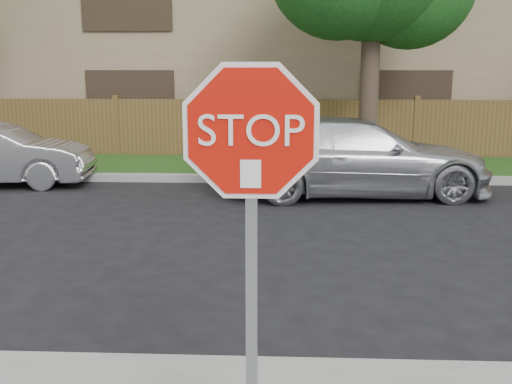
{
  "coord_description": "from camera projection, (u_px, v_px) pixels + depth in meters",
  "views": [
    {
      "loc": [
        0.5,
        -4.61,
        2.49
      ],
      "look_at": [
        0.33,
        -0.9,
        1.7
      ],
      "focal_mm": 42.0,
      "sensor_mm": 36.0,
      "label": 1
    }
  ],
  "objects": [
    {
      "name": "far_curb",
      "position": [
        260.0,
        179.0,
        12.99
      ],
      "size": [
        70.0,
        0.3,
        0.15
      ],
      "primitive_type": "cube",
      "color": "gray",
      "rests_on": "ground"
    },
    {
      "name": "stop_sign",
      "position": [
        251.0,
        191.0,
        3.21
      ],
      "size": [
        1.01,
        0.13,
        2.55
      ],
      "color": "gray",
      "rests_on": "sidewalk_near"
    },
    {
      "name": "fence",
      "position": [
        265.0,
        130.0,
        16.02
      ],
      "size": [
        70.0,
        0.12,
        1.6
      ],
      "primitive_type": "cube",
      "color": "brown",
      "rests_on": "ground"
    },
    {
      "name": "sedan_right",
      "position": [
        356.0,
        157.0,
        11.59
      ],
      "size": [
        5.32,
        2.48,
        1.5
      ],
      "primitive_type": "imported",
      "rotation": [
        0.0,
        0.0,
        1.64
      ],
      "color": "silver",
      "rests_on": "ground"
    },
    {
      "name": "apartment_building",
      "position": [
        270.0,
        35.0,
        20.93
      ],
      "size": [
        35.2,
        9.2,
        7.2
      ],
      "color": "#957A5C",
      "rests_on": "ground"
    },
    {
      "name": "grass_strip",
      "position": [
        263.0,
        167.0,
        14.61
      ],
      "size": [
        70.0,
        3.0,
        0.12
      ],
      "primitive_type": "cube",
      "color": "#1E4714",
      "rests_on": "ground"
    },
    {
      "name": "ground",
      "position": [
        222.0,
        366.0,
        5.05
      ],
      "size": [
        90.0,
        90.0,
        0.0
      ],
      "primitive_type": "plane",
      "color": "black",
      "rests_on": "ground"
    }
  ]
}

